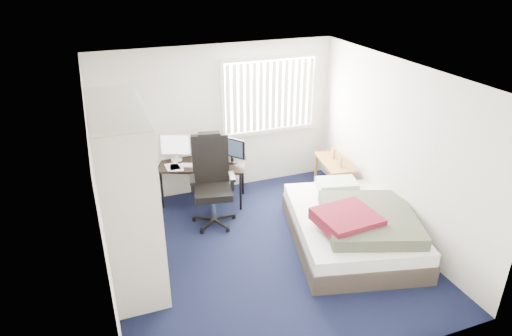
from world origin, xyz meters
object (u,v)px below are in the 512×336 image
object	(u,v)px
desk	(203,161)
nightstand	(335,165)
office_chair	(212,189)
bed	(353,226)

from	to	relation	value
desk	nightstand	xyz separation A→B (m)	(2.13, -0.56, -0.18)
office_chair	bed	distance (m)	2.13
desk	nightstand	size ratio (longest dim) A/B	1.60
desk	nightstand	distance (m)	2.21
bed	office_chair	bearing A→B (deg)	141.81
nightstand	office_chair	bearing A→B (deg)	-177.17
nightstand	bed	size ratio (longest dim) A/B	0.39
office_chair	desk	bearing A→B (deg)	87.04
nightstand	desk	bearing A→B (deg)	165.20
office_chair	nightstand	bearing A→B (deg)	2.83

